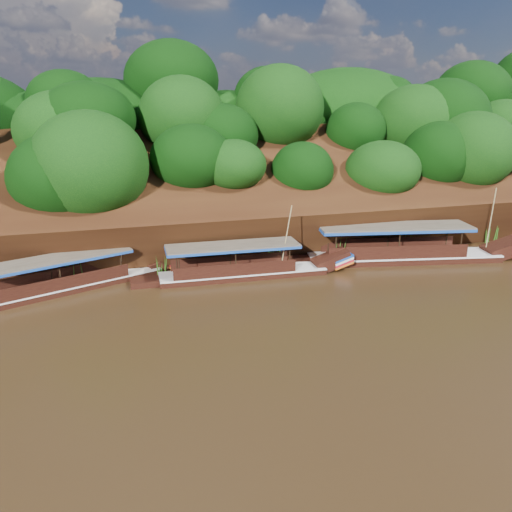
# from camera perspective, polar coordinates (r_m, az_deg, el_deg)

# --- Properties ---
(ground) EXTENTS (160.00, 160.00, 0.00)m
(ground) POSITION_cam_1_polar(r_m,az_deg,el_deg) (27.84, 4.79, -6.87)
(ground) COLOR black
(ground) RESTS_ON ground
(riverbank) EXTENTS (120.00, 30.06, 19.40)m
(riverbank) POSITION_cam_1_polar(r_m,az_deg,el_deg) (48.25, -4.86, 5.85)
(riverbank) COLOR black
(riverbank) RESTS_ON ground
(boat_0) EXTENTS (16.92, 5.28, 6.11)m
(boat_0) POSITION_cam_1_polar(r_m,az_deg,el_deg) (38.89, 17.75, 0.37)
(boat_0) COLOR black
(boat_0) RESTS_ON ground
(boat_1) EXTENTS (13.38, 2.70, 5.36)m
(boat_1) POSITION_cam_1_polar(r_m,az_deg,el_deg) (33.78, -0.33, -1.46)
(boat_1) COLOR black
(boat_1) RESTS_ON ground
(boat_2) EXTENTS (13.72, 6.98, 5.04)m
(boat_2) POSITION_cam_1_polar(r_m,az_deg,el_deg) (33.69, -19.43, -2.56)
(boat_2) COLOR black
(boat_2) RESTS_ON ground
(reeds) EXTENTS (50.36, 1.99, 2.01)m
(reeds) POSITION_cam_1_polar(r_m,az_deg,el_deg) (35.17, -3.95, -0.13)
(reeds) COLOR #2C6018
(reeds) RESTS_ON ground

